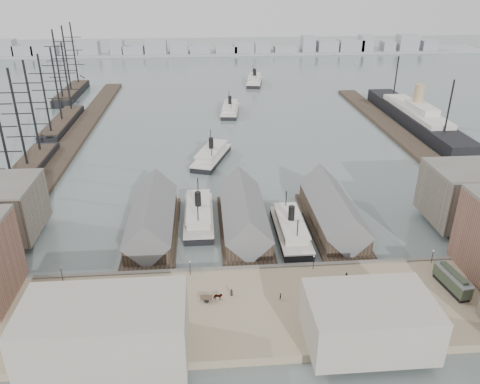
{
  "coord_description": "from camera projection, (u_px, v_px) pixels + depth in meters",
  "views": [
    {
      "loc": [
        -10.6,
        -100.81,
        68.31
      ],
      "look_at": [
        0.0,
        30.0,
        6.0
      ],
      "focal_mm": 35.0,
      "sensor_mm": 36.0,
      "label": 1
    }
  ],
  "objects": [
    {
      "name": "ferry_shed_east",
      "position": [
        333.0,
        212.0,
        135.94
      ],
      "size": [
        14.0,
        42.0,
        12.6
      ],
      "color": "#2D231C",
      "rests_on": "ground"
    },
    {
      "name": "horse_cart_center",
      "position": [
        215.0,
        297.0,
        103.49
      ],
      "size": [
        4.98,
        1.64,
        1.73
      ],
      "rotation": [
        0.0,
        0.0,
        1.52
      ],
      "color": "black",
      "rests_on": "quay"
    },
    {
      "name": "ferry_open_near",
      "position": [
        211.0,
        155.0,
        184.49
      ],
      "size": [
        17.27,
        29.5,
        10.1
      ],
      "rotation": [
        0.0,
        0.0,
        -0.33
      ],
      "color": "black",
      "rests_on": "ground"
    },
    {
      "name": "ferry_shed_center",
      "position": [
        244.0,
        216.0,
        134.04
      ],
      "size": [
        14.0,
        42.0,
        12.6
      ],
      "color": "#2D231C",
      "rests_on": "ground"
    },
    {
      "name": "horse_cart_right",
      "position": [
        338.0,
        307.0,
        100.6
      ],
      "size": [
        4.76,
        2.38,
        1.55
      ],
      "rotation": [
        0.0,
        0.0,
        1.77
      ],
      "color": "black",
      "rests_on": "quay"
    },
    {
      "name": "quay",
      "position": [
        258.0,
        310.0,
        102.4
      ],
      "size": [
        180.0,
        30.0,
        2.0
      ],
      "primitive_type": "cube",
      "color": "#85745A",
      "rests_on": "ground"
    },
    {
      "name": "pedestrian_3",
      "position": [
        170.0,
        325.0,
        95.41
      ],
      "size": [
        0.41,
        0.96,
        1.64
      ],
      "primitive_type": "imported",
      "rotation": [
        0.0,
        0.0,
        1.56
      ],
      "color": "black",
      "rests_on": "quay"
    },
    {
      "name": "ferry_open_mid",
      "position": [
        230.0,
        109.0,
        245.96
      ],
      "size": [
        11.64,
        28.36,
        9.84
      ],
      "rotation": [
        0.0,
        0.0,
        -0.13
      ],
      "color": "black",
      "rests_on": "ground"
    },
    {
      "name": "pedestrian_5",
      "position": [
        280.0,
        296.0,
        103.79
      ],
      "size": [
        0.7,
        0.74,
        1.64
      ],
      "primitive_type": "imported",
      "rotation": [
        0.0,
        0.0,
        0.96
      ],
      "color": "black",
      "rests_on": "quay"
    },
    {
      "name": "lamp_post_far_w",
      "position": [
        61.0,
        271.0,
        109.23
      ],
      "size": [
        0.44,
        0.44,
        3.92
      ],
      "color": "black",
      "rests_on": "quay"
    },
    {
      "name": "pedestrian_1",
      "position": [
        45.0,
        309.0,
        99.89
      ],
      "size": [
        0.86,
        0.72,
        1.6
      ],
      "primitive_type": "imported",
      "rotation": [
        0.0,
        0.0,
        3.3
      ],
      "color": "black",
      "rests_on": "quay"
    },
    {
      "name": "lamp_post_near_w",
      "position": [
        190.0,
        265.0,
        111.42
      ],
      "size": [
        0.44,
        0.44,
        3.92
      ],
      "color": "black",
      "rests_on": "quay"
    },
    {
      "name": "street_bldg_center",
      "position": [
        369.0,
        320.0,
        90.48
      ],
      "size": [
        24.0,
        16.0,
        10.0
      ],
      "primitive_type": "cube",
      "color": "gray",
      "rests_on": "quay"
    },
    {
      "name": "ferry_open_far",
      "position": [
        254.0,
        80.0,
        309.59
      ],
      "size": [
        13.83,
        31.04,
        10.7
      ],
      "rotation": [
        0.0,
        0.0,
        -0.17
      ],
      "color": "black",
      "rests_on": "ground"
    },
    {
      "name": "tram",
      "position": [
        452.0,
        281.0,
        106.79
      ],
      "size": [
        4.41,
        11.64,
        4.04
      ],
      "rotation": [
        0.0,
        0.0,
        0.13
      ],
      "color": "black",
      "rests_on": "quay"
    },
    {
      "name": "ground",
      "position": [
        249.0,
        262.0,
        120.84
      ],
      "size": [
        900.0,
        900.0,
        0.0
      ],
      "primitive_type": "plane",
      "color": "#525E5E",
      "rests_on": "ground"
    },
    {
      "name": "ocean_steamer",
      "position": [
        415.0,
        117.0,
        226.43
      ],
      "size": [
        13.56,
        99.11,
        19.82
      ],
      "color": "black",
      "rests_on": "ground"
    },
    {
      "name": "street_bldg_west",
      "position": [
        106.0,
        331.0,
        86.4
      ],
      "size": [
        30.0,
        16.0,
        12.0
      ],
      "primitive_type": "cube",
      "color": "gray",
      "rests_on": "quay"
    },
    {
      "name": "lamp_post_far_e",
      "position": [
        433.0,
        254.0,
        115.79
      ],
      "size": [
        0.44,
        0.44,
        3.92
      ],
      "color": "black",
      "rests_on": "quay"
    },
    {
      "name": "ferry_docked_west",
      "position": [
        199.0,
        214.0,
        139.85
      ],
      "size": [
        8.53,
        28.42,
        10.15
      ],
      "color": "black",
      "rests_on": "ground"
    },
    {
      "name": "warehouse_east_back",
      "position": [
        478.0,
        195.0,
        135.23
      ],
      "size": [
        28.0,
        20.0,
        15.0
      ],
      "primitive_type": "cube",
      "color": "#60564C",
      "rests_on": "east_land"
    },
    {
      "name": "pedestrian_7",
      "position": [
        398.0,
        318.0,
        97.37
      ],
      "size": [
        1.17,
        1.06,
        1.58
      ],
      "primitive_type": "imported",
      "rotation": [
        0.0,
        0.0,
        0.61
      ],
      "color": "black",
      "rests_on": "quay"
    },
    {
      "name": "east_wharf",
      "position": [
        404.0,
        139.0,
        207.22
      ],
      "size": [
        10.0,
        180.0,
        1.6
      ],
      "primitive_type": "cube",
      "color": "#2D231C",
      "rests_on": "ground"
    },
    {
      "name": "far_shore",
      "position": [
        210.0,
        50.0,
        419.87
      ],
      "size": [
        500.0,
        40.0,
        15.72
      ],
      "color": "gray",
      "rests_on": "ground"
    },
    {
      "name": "lamp_post_near_e",
      "position": [
        314.0,
        260.0,
        113.61
      ],
      "size": [
        0.44,
        0.44,
        3.92
      ],
      "color": "black",
      "rests_on": "quay"
    },
    {
      "name": "pedestrian_2",
      "position": [
        148.0,
        283.0,
        108.11
      ],
      "size": [
        0.96,
        1.24,
        1.69
      ],
      "primitive_type": "imported",
      "rotation": [
        0.0,
        0.0,
        4.37
      ],
      "color": "black",
      "rests_on": "quay"
    },
    {
      "name": "pedestrian_0",
      "position": [
        7.0,
        304.0,
        101.45
      ],
      "size": [
        0.79,
        0.72,
        1.78
      ],
      "primitive_type": "imported",
      "rotation": [
        0.0,
        0.0,
        0.48
      ],
      "color": "black",
      "rests_on": "quay"
    },
    {
      "name": "west_wharf",
      "position": [
        73.0,
        140.0,
        205.57
      ],
      "size": [
        10.0,
        220.0,
        1.6
      ],
      "primitive_type": "cube",
      "color": "#2D231C",
      "rests_on": "ground"
    },
    {
      "name": "sailing_ship_far",
      "position": [
        71.0,
        91.0,
        279.14
      ],
      "size": [
        9.81,
        54.52,
        40.34
      ],
      "color": "black",
      "rests_on": "ground"
    },
    {
      "name": "sailing_ship_mid",
      "position": [
        62.0,
        122.0,
        223.92
      ],
      "size": [
        9.06,
        52.37,
        37.26
      ],
      "color": "black",
      "rests_on": "ground"
    },
    {
      "name": "seawall",
      "position": [
        251.0,
        270.0,
        115.66
      ],
      "size": [
        180.0,
        1.2,
        2.3
      ],
      "primitive_type": "cube",
      "color": "#59544C",
      "rests_on": "ground"
    },
    {
      "name": "pedestrian_6",
      "position": [
        346.0,
        275.0,
        110.93
      ],
      "size": [
        1.0,
        1.0,
        1.64
      ],
      "primitive_type": "imported",
      "rotation": [
        0.0,
        0.0,
        2.34
      ],
      "color": "black",
      "rests_on": "quay"
    },
    {
      "name": "pedestrian_4",
      "position": [
        232.0,
        292.0,
        105.08
      ],
      "size": [
        0.81,
        0.53,
        1.65
      ],
      "primitive_type": "imported",
      "rotation": [
        0.0,
        0.0,
        3.14
      ],
      "color": "black",
      "rests_on": "quay"
    },
    {
      "name": "horse_cart_left",
      "position": [
        110.0,
        302.0,
        102.01
      ],
      "size": [
        4.59,
        4.0,
        1.73
      ],
      "rotation": [
        0.0,
        0.0,
        0.91
      ],
      "color": "black",
      "rests_on": "quay"
    },
    {
      "name": "ferry_shed_west",
      "position": [
        152.0,
        219.0,
        132.15
      ],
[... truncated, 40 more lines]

